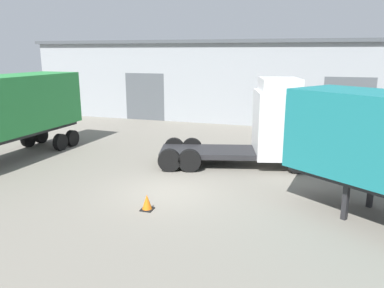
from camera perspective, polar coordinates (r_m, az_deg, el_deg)
The scene contains 4 objects.
ground_plane at distance 14.44m, azimuth -3.67°, elevation -7.23°, with size 60.00×60.00×0.00m, color slate.
warehouse_building at distance 31.02m, azimuth 8.53°, elevation 9.73°, with size 33.80×8.54×6.04m.
tractor_unit_white at distance 17.51m, azimuth 11.70°, elevation 2.75°, with size 7.18×4.15×4.06m.
traffic_cone at distance 12.82m, azimuth -6.87°, elevation -8.88°, with size 0.40×0.40×0.55m.
Camera 1 is at (4.94, -12.53, 5.19)m, focal length 35.00 mm.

